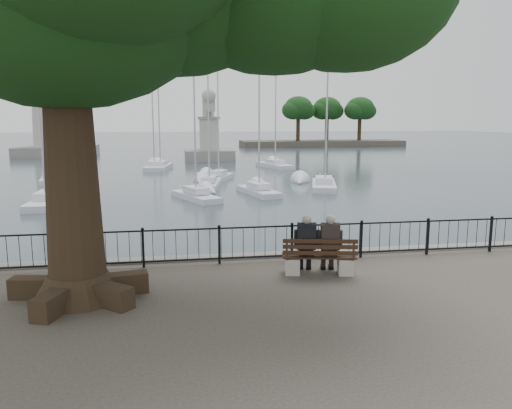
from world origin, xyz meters
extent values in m
cube|color=slate|center=(0.00, 3.00, -0.50)|extent=(200.00, 0.40, 1.20)
plane|color=#29363C|center=(0.00, 103.00, -1.00)|extent=(260.00, 260.00, 0.00)
cube|color=black|center=(0.00, 2.50, 0.98)|extent=(22.00, 0.04, 0.04)
cube|color=black|center=(0.00, 2.50, 0.15)|extent=(22.00, 0.04, 0.04)
cube|color=#A29E90|center=(0.74, 1.35, 0.21)|extent=(0.44, 0.52, 0.42)
cube|color=#A29E90|center=(2.05, 1.09, 0.21)|extent=(0.44, 0.52, 0.42)
cube|color=black|center=(1.40, 1.22, 0.46)|extent=(1.91, 0.86, 0.04)
cube|color=black|center=(1.34, 0.95, 0.77)|extent=(1.81, 0.40, 0.41)
cube|color=black|center=(1.08, 1.29, 0.58)|extent=(0.42, 0.37, 0.25)
cube|color=black|center=(1.06, 1.18, 0.97)|extent=(0.49, 0.33, 0.61)
sphere|color=tan|center=(1.07, 1.22, 1.40)|extent=(0.24, 0.24, 0.24)
ellipsoid|color=#AEA8A8|center=(1.06, 1.20, 1.44)|extent=(0.25, 0.25, 0.21)
cube|color=black|center=(1.14, 1.59, 0.23)|extent=(0.41, 0.51, 0.46)
cube|color=black|center=(1.65, 1.18, 0.58)|extent=(0.42, 0.37, 0.25)
cube|color=black|center=(1.63, 1.07, 0.97)|extent=(0.49, 0.33, 0.61)
sphere|color=tan|center=(1.64, 1.11, 1.40)|extent=(0.24, 0.24, 0.24)
ellipsoid|color=#AEA8A8|center=(1.63, 1.09, 1.44)|extent=(0.25, 0.25, 0.21)
cube|color=black|center=(1.71, 1.47, 0.23)|extent=(0.41, 0.51, 0.46)
cone|color=black|center=(-4.26, 0.38, 0.28)|extent=(1.94, 1.94, 0.57)
cone|color=black|center=(-4.26, 0.38, 3.41)|extent=(1.25, 1.25, 6.83)
cube|color=slate|center=(-18.00, 62.00, -0.40)|extent=(9.76, 9.76, 1.40)
cone|color=#A29E90|center=(-18.00, 62.00, 11.71)|extent=(6.24, 6.24, 23.41)
cube|color=slate|center=(2.00, 50.00, -0.40)|extent=(5.75, 5.75, 1.40)
cube|color=#A29E90|center=(2.00, 50.00, 2.02)|extent=(2.11, 2.49, 3.84)
cube|color=slate|center=(2.00, 50.00, 4.09)|extent=(2.49, 2.87, 0.30)
cube|color=#A29E90|center=(2.00, 50.29, 4.91)|extent=(1.25, 2.11, 1.34)
cube|color=#A29E90|center=(2.00, 49.33, 5.58)|extent=(1.44, 0.96, 1.53)
sphere|color=#A29E90|center=(2.00, 48.95, 6.63)|extent=(1.63, 1.63, 1.63)
cube|color=silver|center=(-9.40, 19.22, -0.90)|extent=(1.51, 5.23, 0.58)
cube|color=silver|center=(-9.40, 19.22, -0.40)|extent=(1.09, 2.14, 0.43)
cylinder|color=#B1B1BB|center=(-9.40, 18.93, 3.57)|extent=(0.12, 0.12, 8.35)
cube|color=silver|center=(-0.89, 20.01, -0.90)|extent=(3.03, 4.89, 0.53)
cube|color=silver|center=(-0.89, 20.01, -0.40)|extent=(1.63, 2.15, 0.40)
cylinder|color=#B1B1BB|center=(-0.89, 19.74, 4.26)|extent=(0.11, 0.11, 9.72)
cube|color=silver|center=(3.27, 21.56, -0.90)|extent=(2.38, 5.05, 0.54)
cube|color=silver|center=(3.27, 21.56, -0.40)|extent=(1.40, 2.15, 0.41)
cylinder|color=#B1B1BB|center=(3.27, 21.29, 3.90)|extent=(0.11, 0.11, 9.00)
cube|color=silver|center=(8.38, 23.67, -0.90)|extent=(3.13, 6.01, 0.64)
cube|color=silver|center=(8.38, 23.67, -0.40)|extent=(1.78, 2.59, 0.48)
cylinder|color=#B1B1BB|center=(8.38, 23.35, 4.28)|extent=(0.13, 0.13, 9.76)
cube|color=silver|center=(-11.94, 30.94, -0.90)|extent=(2.10, 4.91, 0.53)
cube|color=silver|center=(-11.94, 30.94, -0.40)|extent=(1.28, 2.07, 0.40)
cylinder|color=#B1B1BB|center=(-11.94, 30.68, 4.45)|extent=(0.11, 0.11, 10.09)
cube|color=silver|center=(1.38, 30.03, -0.90)|extent=(3.05, 4.95, 0.53)
cube|color=silver|center=(1.38, 30.03, -0.40)|extent=(1.65, 2.18, 0.40)
cylinder|color=#B1B1BB|center=(1.38, 29.76, 3.95)|extent=(0.11, 0.11, 9.10)
cube|color=silver|center=(8.01, 39.72, -0.90)|extent=(3.10, 6.19, 0.66)
cube|color=silver|center=(8.01, 39.72, -0.40)|extent=(1.78, 2.66, 0.50)
cylinder|color=#B1B1BB|center=(8.01, 39.39, 5.10)|extent=(0.13, 0.13, 11.39)
cube|color=silver|center=(-4.12, 39.99, -0.90)|extent=(2.01, 5.94, 0.65)
cube|color=silver|center=(-4.12, 39.99, -0.40)|extent=(1.35, 2.46, 0.49)
cylinder|color=#B1B1BB|center=(-4.12, 39.66, 5.57)|extent=(0.13, 0.13, 12.33)
cube|color=silver|center=(0.32, 25.72, -0.90)|extent=(2.17, 5.08, 0.55)
cube|color=silver|center=(0.32, 25.72, -0.40)|extent=(1.32, 2.14, 0.41)
cylinder|color=#B1B1BB|center=(0.32, 25.44, 3.65)|extent=(0.11, 0.11, 8.51)
cube|color=silver|center=(-3.53, 39.99, -0.90)|extent=(2.42, 5.83, 0.63)
cube|color=silver|center=(-3.53, 39.99, -0.40)|extent=(1.49, 2.46, 0.47)
cylinder|color=#B1B1BB|center=(-3.53, 39.68, 4.56)|extent=(0.13, 0.13, 10.31)
cube|color=#403A33|center=(25.00, 80.00, -0.50)|extent=(30.00, 8.00, 1.20)
cylinder|color=black|center=(20.00, 78.00, 2.00)|extent=(0.70, 0.70, 4.00)
ellipsoid|color=black|center=(20.00, 78.00, 6.00)|extent=(5.20, 5.20, 4.16)
cylinder|color=black|center=(26.00, 80.00, 2.00)|extent=(0.70, 0.70, 4.00)
ellipsoid|color=black|center=(26.00, 80.00, 6.00)|extent=(5.20, 5.20, 4.16)
cylinder|color=black|center=(32.00, 79.00, 2.00)|extent=(0.70, 0.70, 4.00)
ellipsoid|color=black|center=(32.00, 79.00, 6.00)|extent=(5.20, 5.20, 4.16)
camera|label=1|loc=(-2.12, -10.50, 3.83)|focal=35.00mm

